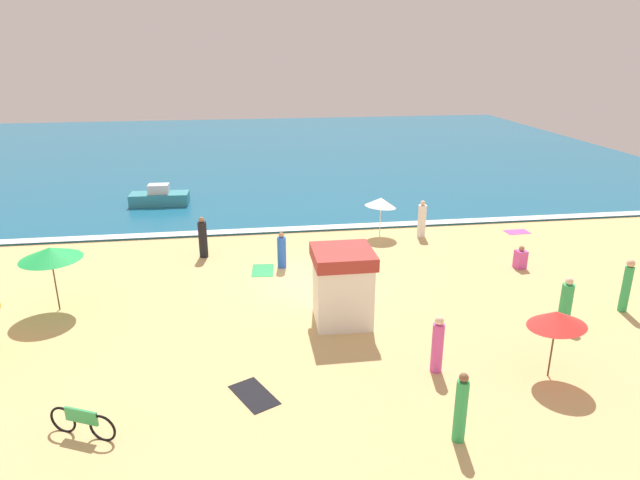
{
  "coord_description": "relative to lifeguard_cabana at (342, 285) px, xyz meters",
  "views": [
    {
      "loc": [
        -2.44,
        -19.95,
        8.8
      ],
      "look_at": [
        0.83,
        2.46,
        0.8
      ],
      "focal_mm": 31.19,
      "sensor_mm": 36.0,
      "label": 1
    }
  ],
  "objects": [
    {
      "name": "beachgoer_1",
      "position": [
        -4.9,
        6.75,
        -0.45
      ],
      "size": [
        0.53,
        0.53,
        1.82
      ],
      "color": "black",
      "rests_on": "ground_plane"
    },
    {
      "name": "beach_towel_1",
      "position": [
        10.3,
        7.95,
        -1.29
      ],
      "size": [
        1.18,
        0.77,
        0.01
      ],
      "color": "#D84CA5",
      "rests_on": "ground_plane"
    },
    {
      "name": "small_boat_0",
      "position": [
        -7.81,
        15.33,
        -0.78
      ],
      "size": [
        3.3,
        1.4,
        1.18
      ],
      "color": "teal",
      "rests_on": "ocean_water"
    },
    {
      "name": "beach_umbrella_1",
      "position": [
        -9.67,
        2.25,
        0.81
      ],
      "size": [
        2.92,
        2.92,
        2.33
      ],
      "color": "#4C3823",
      "rests_on": "ground_plane"
    },
    {
      "name": "beachgoer_6",
      "position": [
        1.62,
        -6.28,
        -0.43
      ],
      "size": [
        0.39,
        0.39,
        1.81
      ],
      "color": "green",
      "rests_on": "ground_plane"
    },
    {
      "name": "beachgoer_2",
      "position": [
        7.26,
        -1.27,
        -0.53
      ],
      "size": [
        0.51,
        0.51,
        1.66
      ],
      "color": "green",
      "rests_on": "ground_plane"
    },
    {
      "name": "beachgoer_8",
      "position": [
        9.82,
        -0.69,
        -0.35
      ],
      "size": [
        0.33,
        0.33,
        1.92
      ],
      "color": "green",
      "rests_on": "ground_plane"
    },
    {
      "name": "beach_towel_0",
      "position": [
        -2.44,
        4.79,
        -1.29
      ],
      "size": [
        0.99,
        1.45,
        0.01
      ],
      "color": "green",
      "rests_on": "ground_plane"
    },
    {
      "name": "beach_umbrella_4",
      "position": [
        5.14,
        -4.07,
        0.48
      ],
      "size": [
        2.16,
        2.15,
        2.09
      ],
      "color": "#4C3823",
      "rests_on": "ground_plane"
    },
    {
      "name": "beachgoer_9",
      "position": [
        8.17,
        3.54,
        -0.88
      ],
      "size": [
        0.47,
        0.47,
        0.97
      ],
      "color": "#D84CA5",
      "rests_on": "ground_plane"
    },
    {
      "name": "ocean_water",
      "position": [
        -0.72,
        31.48,
        -1.25
      ],
      "size": [
        60.0,
        44.0,
        0.1
      ],
      "primitive_type": "cube",
      "color": "#196084",
      "rests_on": "ground_plane"
    },
    {
      "name": "beachgoer_5",
      "position": [
        2.09,
        -3.39,
        -0.48
      ],
      "size": [
        0.41,
        0.41,
        1.72
      ],
      "color": "#D84CA5",
      "rests_on": "ground_plane"
    },
    {
      "name": "beach_umbrella_2",
      "position": [
        3.41,
        8.4,
        0.38
      ],
      "size": [
        1.99,
        1.97,
        1.98
      ],
      "color": "silver",
      "rests_on": "ground_plane"
    },
    {
      "name": "wave_breaker_foam",
      "position": [
        -0.72,
        9.78,
        -1.19
      ],
      "size": [
        57.0,
        0.7,
        0.01
      ],
      "primitive_type": "cube",
      "color": "white",
      "rests_on": "ocean_water"
    },
    {
      "name": "beachgoer_3",
      "position": [
        -1.62,
        5.04,
        -0.59
      ],
      "size": [
        0.5,
        0.5,
        1.53
      ],
      "color": "blue",
      "rests_on": "ground_plane"
    },
    {
      "name": "beach_towel_2",
      "position": [
        -3.08,
        -3.82,
        -1.29
      ],
      "size": [
        1.4,
        1.71,
        0.01
      ],
      "color": "black",
      "rests_on": "ground_plane"
    },
    {
      "name": "ground_plane",
      "position": [
        -0.72,
        3.48,
        -1.3
      ],
      "size": [
        60.0,
        60.0,
        0.0
      ],
      "primitive_type": "plane",
      "color": "#D8B775"
    },
    {
      "name": "beachgoer_4",
      "position": [
        5.35,
        7.97,
        -0.46
      ],
      "size": [
        0.56,
        0.56,
        1.81
      ],
      "color": "white",
      "rests_on": "ground_plane"
    },
    {
      "name": "parked_bicycle",
      "position": [
        -7.13,
        -4.86,
        -0.92
      ],
      "size": [
        1.68,
        0.81,
        0.76
      ],
      "color": "black",
      "rests_on": "ground_plane"
    },
    {
      "name": "lifeguard_cabana",
      "position": [
        0.0,
        0.0,
        0.0
      ],
      "size": [
        1.95,
        1.98,
        2.54
      ],
      "color": "white",
      "rests_on": "ground_plane"
    }
  ]
}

